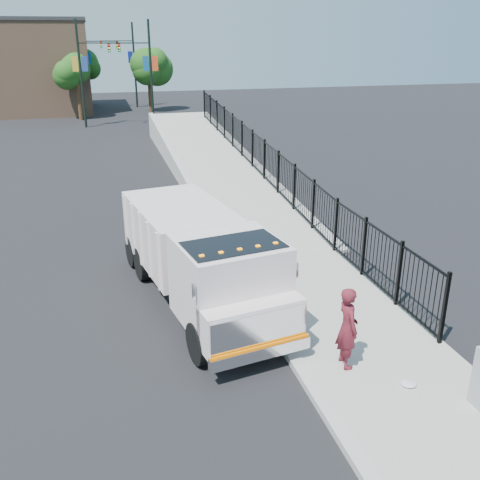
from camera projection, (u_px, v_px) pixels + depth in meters
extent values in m
plane|color=black|center=(271.00, 325.00, 13.71)|extent=(120.00, 120.00, 0.00)
cube|color=#9E998E|center=(377.00, 355.00, 12.35)|extent=(3.55, 12.00, 0.12)
cube|color=#ADAAA3|center=(299.00, 367.00, 11.88)|extent=(0.30, 12.00, 0.16)
cube|color=#9E998E|center=(216.00, 173.00, 28.63)|extent=(3.95, 24.06, 3.19)
cube|color=black|center=(264.00, 173.00, 25.04)|extent=(0.10, 28.00, 1.80)
cube|color=black|center=(197.00, 281.00, 14.92)|extent=(2.12, 6.83, 0.22)
cube|color=silver|center=(229.00, 281.00, 12.62)|extent=(2.67, 2.55, 1.99)
cube|color=silver|center=(252.00, 323.00, 11.75)|extent=(2.42, 1.08, 0.99)
cube|color=silver|center=(259.00, 331.00, 11.44)|extent=(2.27, 0.46, 0.84)
cube|color=silver|center=(261.00, 353.00, 11.55)|extent=(2.38, 0.58, 0.28)
cube|color=#FB6D00|center=(261.00, 347.00, 11.50)|extent=(2.36, 0.45, 0.06)
cube|color=black|center=(233.00, 261.00, 12.20)|extent=(2.37, 1.64, 0.84)
cube|color=silver|center=(181.00, 233.00, 15.66)|extent=(3.05, 4.52, 1.69)
cube|color=silver|center=(194.00, 291.00, 11.14)|extent=(0.07, 0.07, 0.35)
cube|color=silver|center=(297.00, 270.00, 12.10)|extent=(0.07, 0.07, 0.35)
cube|color=orange|center=(202.00, 256.00, 11.40)|extent=(0.11, 0.10, 0.06)
cube|color=orange|center=(221.00, 253.00, 11.58)|extent=(0.11, 0.10, 0.06)
cube|color=orange|center=(240.00, 250.00, 11.75)|extent=(0.11, 0.10, 0.06)
cube|color=orange|center=(258.00, 247.00, 11.93)|extent=(0.11, 0.10, 0.06)
cube|color=orange|center=(276.00, 243.00, 12.10)|extent=(0.11, 0.10, 0.06)
cylinder|color=black|center=(199.00, 343.00, 12.01)|extent=(0.48, 1.03, 0.99)
cylinder|color=black|center=(281.00, 324.00, 12.82)|extent=(0.48, 1.03, 0.99)
cylinder|color=black|center=(143.00, 264.00, 16.13)|extent=(0.48, 1.03, 0.99)
cylinder|color=black|center=(207.00, 253.00, 16.94)|extent=(0.48, 1.03, 0.99)
cylinder|color=black|center=(134.00, 251.00, 17.06)|extent=(0.48, 1.03, 0.99)
cylinder|color=black|center=(195.00, 241.00, 17.87)|extent=(0.48, 1.03, 0.99)
imported|color=maroon|center=(347.00, 328.00, 11.55)|extent=(0.47, 0.70, 1.88)
ellipsoid|color=silver|center=(408.00, 383.00, 11.18)|extent=(0.33, 0.33, 0.08)
cylinder|color=black|center=(81.00, 75.00, 41.08)|extent=(0.18, 0.18, 8.00)
cube|color=black|center=(99.00, 43.00, 40.64)|extent=(3.20, 0.08, 0.08)
cube|color=black|center=(119.00, 48.00, 41.11)|extent=(0.18, 0.22, 0.60)
cube|color=navy|center=(85.00, 64.00, 40.88)|extent=(0.45, 0.04, 1.10)
cube|color=gold|center=(75.00, 64.00, 40.71)|extent=(0.45, 0.04, 1.10)
cylinder|color=black|center=(151.00, 74.00, 41.72)|extent=(0.18, 0.18, 8.00)
cube|color=black|center=(128.00, 43.00, 40.51)|extent=(3.20, 0.08, 0.08)
cube|color=black|center=(109.00, 48.00, 40.29)|extent=(0.18, 0.22, 0.60)
cube|color=#E7401E|center=(155.00, 63.00, 41.52)|extent=(0.45, 0.04, 1.10)
cube|color=#114D83|center=(146.00, 64.00, 41.35)|extent=(0.45, 0.04, 1.10)
cylinder|color=black|center=(86.00, 67.00, 50.11)|extent=(0.18, 0.18, 8.00)
cube|color=black|center=(101.00, 41.00, 49.67)|extent=(3.20, 0.08, 0.08)
cube|color=black|center=(117.00, 45.00, 50.14)|extent=(0.18, 0.22, 0.60)
cube|color=#1257A1|center=(89.00, 58.00, 49.91)|extent=(0.45, 0.04, 1.10)
cube|color=orange|center=(81.00, 58.00, 49.74)|extent=(0.45, 0.04, 1.10)
cylinder|color=black|center=(135.00, 66.00, 52.69)|extent=(0.18, 0.18, 8.00)
cube|color=black|center=(116.00, 41.00, 51.47)|extent=(3.20, 0.08, 0.08)
cube|color=black|center=(101.00, 45.00, 51.25)|extent=(0.18, 0.22, 0.60)
cube|color=#C18F0B|center=(138.00, 57.00, 52.48)|extent=(0.45, 0.04, 1.10)
cube|color=navy|center=(130.00, 57.00, 52.31)|extent=(0.45, 0.04, 1.10)
cylinder|color=#382314|center=(79.00, 101.00, 45.53)|extent=(0.36, 0.36, 3.20)
sphere|color=#194714|center=(76.00, 72.00, 44.66)|extent=(2.57, 2.57, 2.57)
cylinder|color=#382314|center=(150.00, 94.00, 50.65)|extent=(0.36, 0.36, 3.20)
sphere|color=#194714|center=(149.00, 68.00, 49.79)|extent=(2.86, 2.86, 2.86)
cylinder|color=#382314|center=(88.00, 89.00, 55.57)|extent=(0.36, 0.36, 3.20)
sphere|color=#194714|center=(85.00, 64.00, 54.70)|extent=(2.61, 2.61, 2.61)
cube|color=#8C664C|center=(33.00, 68.00, 49.72)|extent=(10.00, 10.00, 8.00)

